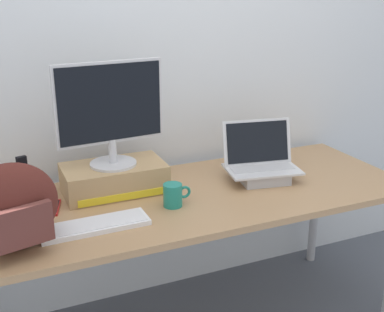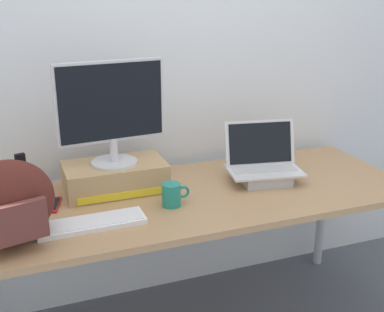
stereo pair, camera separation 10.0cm
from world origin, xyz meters
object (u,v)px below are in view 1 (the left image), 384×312
toner_box_yellow (114,178)px  desktop_monitor (111,112)px  external_keyboard (95,225)px  messenger_backpack (10,208)px  open_laptop (261,168)px  coffee_mug (173,195)px  cell_phone (50,208)px

toner_box_yellow → desktop_monitor: size_ratio=0.93×
desktop_monitor → external_keyboard: bearing=-122.7°
messenger_backpack → toner_box_yellow: bearing=23.5°
open_laptop → coffee_mug: size_ratio=3.08×
open_laptop → cell_phone: size_ratio=2.26×
desktop_monitor → coffee_mug: desktop_monitor is taller
desktop_monitor → open_laptop: desktop_monitor is taller
desktop_monitor → cell_phone: (-0.30, -0.08, -0.37)m
toner_box_yellow → cell_phone: bearing=-165.5°
toner_box_yellow → desktop_monitor: bearing=-82.5°
messenger_backpack → cell_phone: size_ratio=2.32×
toner_box_yellow → desktop_monitor: 0.31m
open_laptop → messenger_backpack: bearing=-159.1°
cell_phone → coffee_mug: bearing=-5.3°
external_keyboard → cell_phone: (-0.13, 0.24, -0.01)m
coffee_mug → cell_phone: 0.52m
messenger_backpack → coffee_mug: bearing=-5.2°
messenger_backpack → coffee_mug: 0.67m
cell_phone → open_laptop: bearing=11.2°
toner_box_yellow → cell_phone: 0.31m
external_keyboard → messenger_backpack: messenger_backpack is taller
external_keyboard → cell_phone: bearing=117.7°
toner_box_yellow → coffee_mug: bearing=-53.5°
desktop_monitor → coffee_mug: size_ratio=3.95×
toner_box_yellow → coffee_mug: toner_box_yellow is taller
desktop_monitor → cell_phone: desktop_monitor is taller
toner_box_yellow → cell_phone: (-0.30, -0.08, -0.06)m
toner_box_yellow → desktop_monitor: desktop_monitor is taller
open_laptop → coffee_mug: 0.51m
cell_phone → toner_box_yellow: bearing=29.2°
coffee_mug → open_laptop: bearing=13.2°
desktop_monitor → open_laptop: bearing=-16.6°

